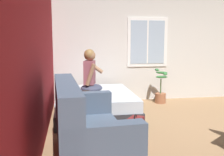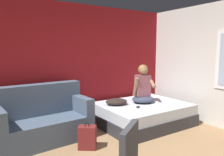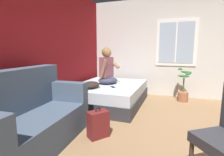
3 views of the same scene
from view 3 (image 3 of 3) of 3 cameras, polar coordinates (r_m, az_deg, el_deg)
ground_plane at (r=2.73m, az=27.45°, el=-20.27°), size 40.00×40.00×0.00m
wall_back_accent at (r=3.40m, az=-26.29°, el=9.17°), size 10.46×0.16×2.70m
wall_side_with_window at (r=5.19m, az=24.54°, el=8.97°), size 0.19×6.91×2.70m
bed at (r=4.26m, az=-0.94°, el=-5.21°), size 1.97×1.56×0.48m
couch at (r=2.62m, az=-25.47°, el=-11.84°), size 1.75×0.93×1.04m
person_seated at (r=4.24m, az=-1.60°, el=2.95°), size 0.61×0.55×0.88m
backpack at (r=2.70m, az=-4.65°, el=-14.89°), size 0.35×0.34×0.46m
throw_pillow at (r=3.79m, az=-7.29°, el=-2.25°), size 0.57×0.50×0.14m
cell_phone at (r=3.86m, az=0.25°, el=-2.94°), size 0.15×0.15×0.01m
potted_plant at (r=4.78m, az=22.26°, el=-3.53°), size 0.39×0.37×0.85m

